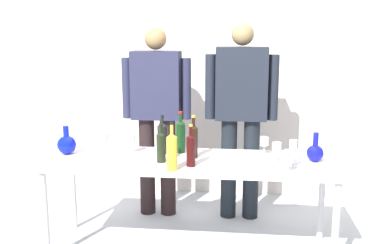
# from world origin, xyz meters

# --- Properties ---
(back_wall) EXTENTS (5.04, 0.11, 3.00)m
(back_wall) POSITION_xyz_m (0.00, 1.34, 1.50)
(back_wall) COLOR silver
(back_wall) RESTS_ON ground
(display_table) EXTENTS (2.20, 0.66, 0.73)m
(display_table) POSITION_xyz_m (0.00, 0.00, 0.67)
(display_table) COLOR white
(display_table) RESTS_ON ground
(decanter_blue_left) EXTENTS (0.15, 0.15, 0.23)m
(decanter_blue_left) POSITION_xyz_m (-0.98, 0.04, 0.81)
(decanter_blue_left) COLOR #0C1BB8
(decanter_blue_left) RESTS_ON display_table
(decanter_blue_right) EXTENTS (0.12, 0.12, 0.22)m
(decanter_blue_right) POSITION_xyz_m (0.93, 0.04, 0.80)
(decanter_blue_right) COLOR #1215BD
(decanter_blue_right) RESTS_ON display_table
(presenter_left) EXTENTS (0.62, 0.22, 1.71)m
(presenter_left) POSITION_xyz_m (-0.38, 0.68, 0.98)
(presenter_left) COLOR black
(presenter_left) RESTS_ON ground
(presenter_right) EXTENTS (0.64, 0.22, 1.74)m
(presenter_right) POSITION_xyz_m (0.38, 0.68, 1.01)
(presenter_right) COLOR black
(presenter_right) RESTS_ON ground
(wine_bottle_0) EXTENTS (0.07, 0.07, 0.33)m
(wine_bottle_0) POSITION_xyz_m (-0.09, 0.19, 0.87)
(wine_bottle_0) COLOR #113515
(wine_bottle_0) RESTS_ON display_table
(wine_bottle_1) EXTENTS (0.07, 0.07, 0.29)m
(wine_bottle_1) POSITION_xyz_m (-0.20, -0.09, 0.85)
(wine_bottle_1) COLOR black
(wine_bottle_1) RESTS_ON display_table
(wine_bottle_2) EXTENTS (0.06, 0.06, 0.31)m
(wine_bottle_2) POSITION_xyz_m (0.03, -0.17, 0.85)
(wine_bottle_2) COLOR #330A0B
(wine_bottle_2) RESTS_ON display_table
(wine_bottle_3) EXTENTS (0.08, 0.08, 0.34)m
(wine_bottle_3) POSITION_xyz_m (-0.09, -0.28, 0.87)
(wine_bottle_3) COLOR gold
(wine_bottle_3) RESTS_ON display_table
(wine_bottle_4) EXTENTS (0.07, 0.07, 0.33)m
(wine_bottle_4) POSITION_xyz_m (0.02, 0.06, 0.87)
(wine_bottle_4) COLOR black
(wine_bottle_4) RESTS_ON display_table
(wine_bottle_5) EXTENTS (0.08, 0.08, 0.31)m
(wine_bottle_5) POSITION_xyz_m (-0.23, 0.14, 0.86)
(wine_bottle_5) COLOR black
(wine_bottle_5) RESTS_ON display_table
(wine_glass_left_0) EXTENTS (0.07, 0.07, 0.16)m
(wine_glass_left_0) POSITION_xyz_m (-0.48, 0.13, 0.84)
(wine_glass_left_0) COLOR white
(wine_glass_left_0) RESTS_ON display_table
(wine_glass_left_1) EXTENTS (0.07, 0.07, 0.13)m
(wine_glass_left_1) POSITION_xyz_m (-0.73, 0.21, 0.82)
(wine_glass_left_1) COLOR white
(wine_glass_left_1) RESTS_ON display_table
(wine_glass_left_2) EXTENTS (0.07, 0.07, 0.17)m
(wine_glass_left_2) POSITION_xyz_m (-0.69, 0.02, 0.85)
(wine_glass_left_2) COLOR white
(wine_glass_left_2) RESTS_ON display_table
(wine_glass_right_0) EXTENTS (0.06, 0.06, 0.13)m
(wine_glass_right_0) POSITION_xyz_m (0.75, -0.12, 0.82)
(wine_glass_right_0) COLOR white
(wine_glass_right_0) RESTS_ON display_table
(wine_glass_right_1) EXTENTS (0.07, 0.07, 0.16)m
(wine_glass_right_1) POSITION_xyz_m (0.64, -0.05, 0.84)
(wine_glass_right_1) COLOR white
(wine_glass_right_1) RESTS_ON display_table
(wine_glass_right_2) EXTENTS (0.07, 0.07, 0.14)m
(wine_glass_right_2) POSITION_xyz_m (0.56, 0.20, 0.83)
(wine_glass_right_2) COLOR white
(wine_glass_right_2) RESTS_ON display_table
(wine_glass_right_3) EXTENTS (0.06, 0.06, 0.17)m
(wine_glass_right_3) POSITION_xyz_m (0.76, -0.02, 0.85)
(wine_glass_right_3) COLOR white
(wine_glass_right_3) RESTS_ON display_table
(wine_glass_right_4) EXTENTS (0.07, 0.07, 0.15)m
(wine_glass_right_4) POSITION_xyz_m (0.70, -0.23, 0.83)
(wine_glass_right_4) COLOR white
(wine_glass_right_4) RESTS_ON display_table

